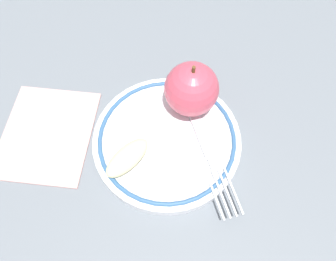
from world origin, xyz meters
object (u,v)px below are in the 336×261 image
at_px(plate, 168,140).
at_px(fork, 207,149).
at_px(apple_slice_front, 127,158).
at_px(napkin_folded, 47,133).
at_px(apple_red_whole, 192,89).

xyz_separation_m(plate, fork, (-0.05, 0.01, 0.01)).
xyz_separation_m(apple_slice_front, napkin_folded, (0.12, -0.03, -0.03)).
height_order(apple_red_whole, fork, apple_red_whole).
relative_size(apple_red_whole, apple_slice_front, 1.22).
distance_m(plate, apple_red_whole, 0.08).
bearing_deg(apple_red_whole, plate, 68.68).
bearing_deg(plate, fork, 169.36).
xyz_separation_m(apple_red_whole, fork, (-0.03, 0.07, -0.04)).
height_order(plate, napkin_folded, plate).
bearing_deg(apple_slice_front, fork, 141.51).
xyz_separation_m(plate, apple_slice_front, (0.05, 0.04, 0.02)).
xyz_separation_m(plate, napkin_folded, (0.17, 0.01, -0.01)).
bearing_deg(fork, apple_slice_front, -98.09).
xyz_separation_m(apple_slice_front, fork, (-0.10, -0.03, -0.01)).
relative_size(plate, fork, 1.21).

